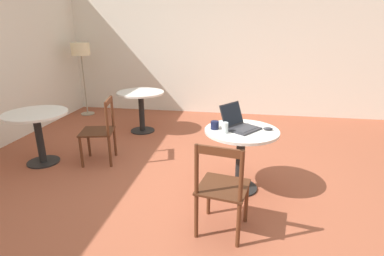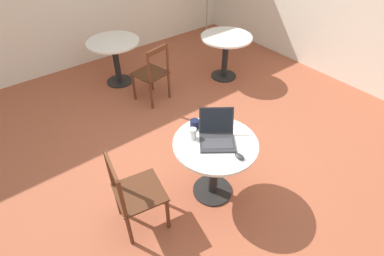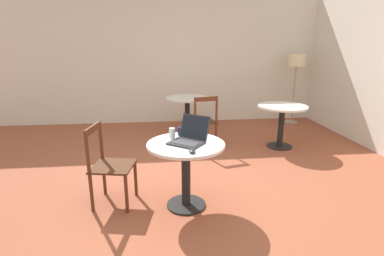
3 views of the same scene
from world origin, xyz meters
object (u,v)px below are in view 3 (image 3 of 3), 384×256
floor_lamp (296,64)px  mug (182,131)px  cafe_table_near (186,159)px  laptop (189,137)px  chair_far_front (203,122)px  drinking_glass (172,133)px  cafe_table_mid (282,116)px  chair_near_left (109,166)px  cafe_table_far (187,106)px  mouse (192,151)px

floor_lamp → mug: floor_lamp is taller
cafe_table_near → laptop: size_ratio=1.69×
chair_far_front → floor_lamp: (2.16, 1.36, 0.83)m
drinking_glass → chair_far_front: bearing=71.1°
drinking_glass → cafe_table_near: bearing=-53.1°
cafe_table_mid → floor_lamp: 1.88m
cafe_table_mid → cafe_table_near: bearing=-135.4°
cafe_table_near → floor_lamp: 4.19m
chair_near_left → cafe_table_far: bearing=66.7°
chair_far_front → mouse: 2.18m
chair_near_left → chair_far_front: bearing=53.7°
cafe_table_near → drinking_glass: drinking_glass is taller
floor_lamp → drinking_glass: size_ratio=12.76×
cafe_table_mid → mouse: mouse is taller
laptop → mug: laptop is taller
cafe_table_near → mouse: mouse is taller
cafe_table_far → drinking_glass: (-0.39, -2.46, 0.23)m
floor_lamp → cafe_table_near: bearing=-129.1°
mouse → laptop: bearing=89.7°
chair_far_front → drinking_glass: size_ratio=7.64×
chair_far_front → floor_lamp: floor_lamp is taller
cafe_table_near → chair_near_left: (-0.80, 0.15, -0.10)m
chair_far_front → cafe_table_mid: bearing=-6.1°
mug → drinking_glass: bearing=-134.2°
cafe_table_near → drinking_glass: size_ratio=6.97×
cafe_table_far → mug: 2.37m
cafe_table_far → floor_lamp: floor_lamp is taller
cafe_table_near → mouse: bearing=-83.1°
cafe_table_near → laptop: bearing=34.7°
floor_lamp → mouse: bearing=-126.4°
chair_near_left → mouse: (0.84, -0.43, 0.29)m
chair_near_left → cafe_table_near: bearing=-10.6°
cafe_table_mid → chair_far_front: 1.30m
laptop → mug: (-0.05, 0.27, -0.01)m
drinking_glass → laptop: bearing=-42.1°
cafe_table_near → cafe_table_far: bearing=84.3°
laptop → drinking_glass: 0.22m
mug → drinking_glass: drinking_glass is taller
cafe_table_mid → chair_far_front: (-1.29, 0.14, -0.10)m
chair_near_left → cafe_table_mid: bearing=31.6°
mouse → cafe_table_mid: bearing=49.5°
cafe_table_near → drinking_glass: 0.31m
floor_lamp → drinking_glass: 4.11m
cafe_table_mid → laptop: size_ratio=1.69×
cafe_table_mid → laptop: laptop is taller
cafe_table_far → floor_lamp: 2.51m
chair_near_left → mug: chair_near_left is taller
floor_lamp → laptop: 4.12m
cafe_table_near → chair_near_left: size_ratio=0.91×
cafe_table_mid → chair_near_left: bearing=-148.4°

